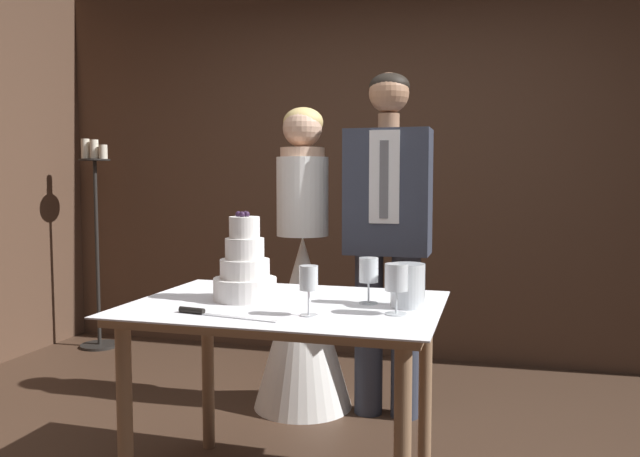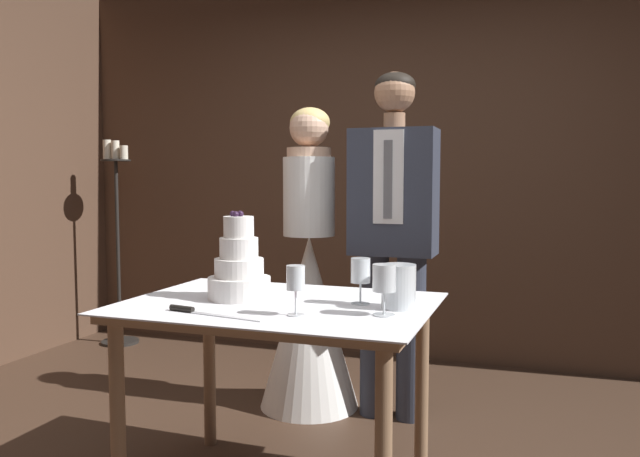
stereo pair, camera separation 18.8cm
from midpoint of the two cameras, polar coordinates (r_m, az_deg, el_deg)
The scene contains 11 objects.
wall_back at distance 4.42m, azimuth 9.65°, elevation 5.78°, with size 5.34×0.12×2.71m, color #513828.
cake_table at distance 2.44m, azimuth -1.57°, elevation -9.03°, with size 1.18×0.86×0.77m.
tiered_cake at distance 2.49m, azimuth -5.27°, elevation -3.75°, with size 0.25×0.25×0.35m.
cake_knife at distance 2.25m, azimuth -8.84°, elevation -7.51°, with size 0.39×0.08×0.02m.
wine_glass_near at distance 2.39m, azimuth 5.99°, elevation -4.07°, with size 0.07×0.07×0.18m.
wine_glass_middle at distance 2.18m, azimuth 0.24°, elevation -4.79°, with size 0.07×0.07×0.18m.
wine_glass_far at distance 2.20m, azimuth 8.34°, elevation -4.76°, with size 0.08×0.08×0.18m.
hurricane_candle at distance 2.33m, azimuth 9.51°, elevation -5.34°, with size 0.13×0.13×0.16m.
bride at distance 3.42m, azimuth 0.59°, elevation -6.37°, with size 0.54×0.54×1.64m.
groom at distance 3.25m, azimuth 8.38°, elevation 0.27°, with size 0.44×0.25×1.79m.
candle_stand at distance 4.93m, azimuth -17.01°, elevation -1.08°, with size 0.28×0.28×1.55m.
Camera 2 is at (0.84, -2.26, 1.25)m, focal length 35.00 mm.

